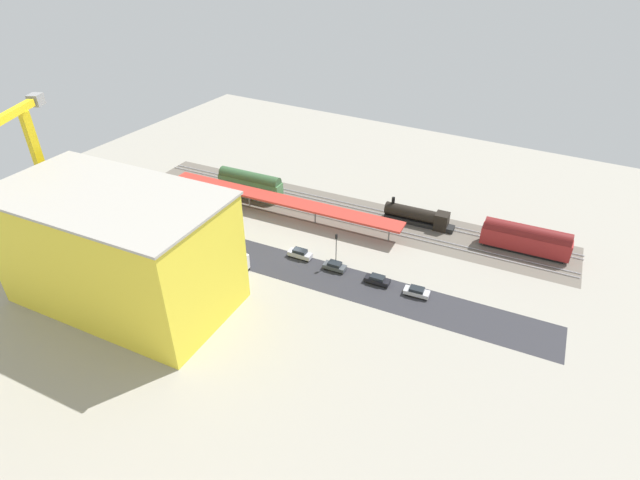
% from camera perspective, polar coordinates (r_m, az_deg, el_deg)
% --- Properties ---
extents(ground_plane, '(159.15, 159.15, 0.00)m').
position_cam_1_polar(ground_plane, '(98.45, -2.91, -1.79)').
color(ground_plane, '#9E998C').
rests_on(ground_plane, ground).
extents(rail_bed, '(100.23, 21.39, 0.01)m').
position_cam_1_polar(rail_bed, '(113.36, 2.49, 3.22)').
color(rail_bed, '#665E54').
rests_on(rail_bed, ground).
extents(street_asphalt, '(99.85, 15.62, 0.01)m').
position_cam_1_polar(street_asphalt, '(95.98, -4.05, -2.85)').
color(street_asphalt, '#2D2D33').
rests_on(street_asphalt, ground).
extents(track_rails, '(99.25, 14.98, 0.12)m').
position_cam_1_polar(track_rails, '(113.27, 2.49, 3.30)').
color(track_rails, '#9E9EA8').
rests_on(track_rails, ground).
extents(platform_canopy_near, '(55.94, 8.06, 3.98)m').
position_cam_1_polar(platform_canopy_near, '(110.71, -4.46, 4.58)').
color(platform_canopy_near, '#B73328').
rests_on(platform_canopy_near, ground).
extents(locomotive, '(15.28, 3.70, 5.09)m').
position_cam_1_polar(locomotive, '(109.75, 11.27, 2.61)').
color(locomotive, black).
rests_on(locomotive, ground).
extents(passenger_coach, '(16.93, 4.28, 5.90)m').
position_cam_1_polar(passenger_coach, '(105.85, 22.36, 0.17)').
color(passenger_coach, black).
rests_on(passenger_coach, ground).
extents(freight_coach_far, '(16.36, 4.05, 6.01)m').
position_cam_1_polar(freight_coach_far, '(120.17, -7.94, 6.42)').
color(freight_coach_far, black).
rests_on(freight_coach_far, ground).
extents(parked_car_0, '(4.60, 2.32, 1.58)m').
position_cam_1_polar(parked_car_0, '(89.62, 10.92, -5.82)').
color(parked_car_0, black).
rests_on(parked_car_0, ground).
extents(parked_car_1, '(4.69, 2.08, 1.58)m').
position_cam_1_polar(parked_car_1, '(91.34, 6.53, -4.54)').
color(parked_car_1, black).
rests_on(parked_car_1, ground).
extents(parked_car_2, '(4.40, 2.17, 1.61)m').
position_cam_1_polar(parked_car_2, '(94.19, 1.68, -3.01)').
color(parked_car_2, black).
rests_on(parked_car_2, ground).
extents(parked_car_3, '(4.83, 2.01, 1.84)m').
position_cam_1_polar(parked_car_3, '(97.44, -2.28, -1.60)').
color(parked_car_3, black).
rests_on(parked_car_3, ground).
extents(construction_building, '(38.08, 21.87, 19.84)m').
position_cam_1_polar(construction_building, '(88.45, -21.96, -1.09)').
color(construction_building, yellow).
rests_on(construction_building, ground).
extents(construction_roof_slab, '(38.71, 22.51, 0.40)m').
position_cam_1_polar(construction_roof_slab, '(83.69, -23.36, 4.69)').
color(construction_roof_slab, '#ADA89E').
rests_on(construction_roof_slab, construction_building).
extents(tower_crane, '(11.07, 20.34, 29.69)m').
position_cam_1_polar(tower_crane, '(103.99, -29.37, 6.63)').
color(tower_crane, gray).
rests_on(tower_crane, ground).
extents(box_truck_0, '(9.95, 3.15, 3.48)m').
position_cam_1_polar(box_truck_0, '(96.03, -10.79, -2.15)').
color(box_truck_0, black).
rests_on(box_truck_0, ground).
extents(box_truck_1, '(9.24, 3.58, 3.19)m').
position_cam_1_polar(box_truck_1, '(99.02, -12.93, -1.36)').
color(box_truck_1, black).
rests_on(box_truck_1, ground).
extents(street_tree_0, '(4.87, 4.87, 7.31)m').
position_cam_1_polar(street_tree_0, '(101.23, -14.81, 1.36)').
color(street_tree_0, brown).
rests_on(street_tree_0, ground).
extents(street_tree_1, '(4.51, 4.51, 6.71)m').
position_cam_1_polar(street_tree_1, '(106.39, -18.32, 2.08)').
color(street_tree_1, brown).
rests_on(street_tree_1, ground).
extents(street_tree_2, '(4.03, 4.03, 7.36)m').
position_cam_1_polar(street_tree_2, '(103.29, -17.03, 1.93)').
color(street_tree_2, brown).
rests_on(street_tree_2, ground).
extents(street_tree_3, '(5.04, 5.04, 7.25)m').
position_cam_1_polar(street_tree_3, '(104.42, -17.76, 1.77)').
color(street_tree_3, brown).
rests_on(street_tree_3, ground).
extents(street_tree_4, '(4.26, 4.26, 6.39)m').
position_cam_1_polar(street_tree_4, '(101.08, -14.52, 0.95)').
color(street_tree_4, brown).
rests_on(street_tree_4, ground).
extents(street_tree_5, '(4.32, 4.32, 6.93)m').
position_cam_1_polar(street_tree_5, '(103.04, -17.10, 1.48)').
color(street_tree_5, brown).
rests_on(street_tree_5, ground).
extents(traffic_light, '(0.50, 0.36, 6.98)m').
position_cam_1_polar(traffic_light, '(93.08, 1.85, -0.62)').
color(traffic_light, '#333333').
rests_on(traffic_light, ground).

